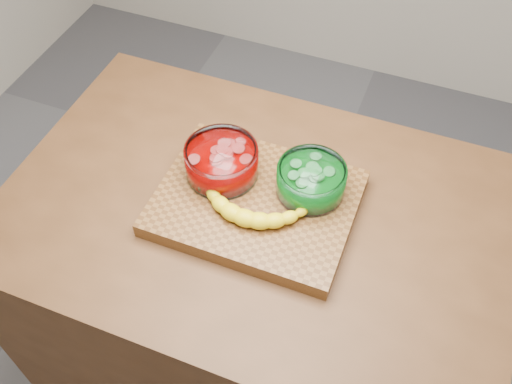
% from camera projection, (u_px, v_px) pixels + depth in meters
% --- Properties ---
extents(ground, '(3.50, 3.50, 0.00)m').
position_uv_depth(ground, '(256.00, 362.00, 2.03)').
color(ground, '#5C5B60').
rests_on(ground, ground).
extents(counter, '(1.20, 0.80, 0.90)m').
position_uv_depth(counter, '(256.00, 301.00, 1.69)').
color(counter, '#523018').
rests_on(counter, ground).
extents(cutting_board, '(0.45, 0.35, 0.04)m').
position_uv_depth(cutting_board, '(256.00, 203.00, 1.32)').
color(cutting_board, brown).
rests_on(cutting_board, counter).
extents(bowl_red, '(0.17, 0.17, 0.08)m').
position_uv_depth(bowl_red, '(222.00, 162.00, 1.32)').
color(bowl_red, white).
rests_on(bowl_red, cutting_board).
extents(bowl_green, '(0.16, 0.16, 0.07)m').
position_uv_depth(bowl_green, '(311.00, 180.00, 1.29)').
color(bowl_green, white).
rests_on(bowl_green, cutting_board).
extents(banana, '(0.28, 0.13, 0.04)m').
position_uv_depth(banana, '(250.00, 207.00, 1.26)').
color(banana, yellow).
rests_on(banana, cutting_board).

